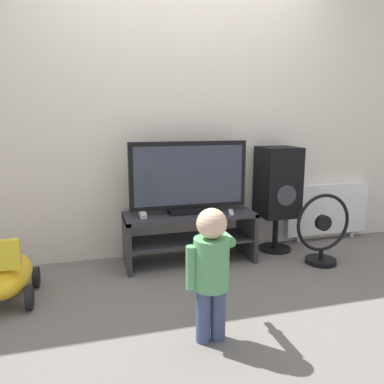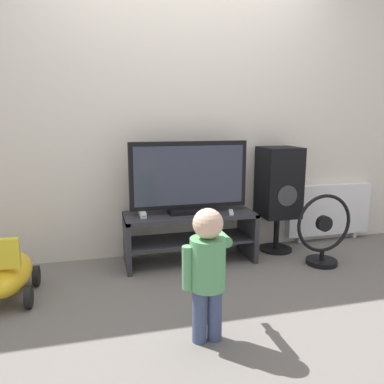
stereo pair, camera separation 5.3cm
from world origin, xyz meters
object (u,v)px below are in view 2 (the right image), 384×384
at_px(ride_on_toy, 9,274).
at_px(game_console, 142,214).
at_px(child, 207,264).
at_px(remote_primary, 231,212).
at_px(floor_fan, 323,234).
at_px(radiator, 329,210).
at_px(television, 189,178).
at_px(speaker_tower, 279,184).

bearing_deg(ride_on_toy, game_console, 20.49).
bearing_deg(child, remote_primary, 63.41).
distance_m(floor_fan, radiator, 0.70).
relative_size(television, floor_fan, 1.64).
bearing_deg(speaker_tower, floor_fan, -62.42).
height_order(television, radiator, television).
bearing_deg(speaker_tower, game_console, -176.65).
distance_m(remote_primary, radiator, 1.20).
bearing_deg(speaker_tower, remote_primary, -161.03).
relative_size(speaker_tower, floor_fan, 1.59).
relative_size(television, speaker_tower, 1.03).
bearing_deg(game_console, remote_primary, -8.21).
height_order(floor_fan, ride_on_toy, floor_fan).
distance_m(remote_primary, child, 1.15).
distance_m(speaker_tower, ride_on_toy, 2.25).
xyz_separation_m(remote_primary, radiator, (1.14, 0.32, -0.13)).
xyz_separation_m(speaker_tower, floor_fan, (0.21, -0.41, -0.35)).
xyz_separation_m(television, floor_fan, (1.05, -0.36, -0.45)).
xyz_separation_m(television, child, (-0.19, -1.15, -0.28)).
distance_m(game_console, child, 1.15).
distance_m(game_console, speaker_tower, 1.24).
bearing_deg(remote_primary, game_console, 171.79).
bearing_deg(speaker_tower, television, -176.58).
relative_size(remote_primary, speaker_tower, 0.14).
bearing_deg(radiator, remote_primary, -164.30).
relative_size(television, radiator, 1.11).
relative_size(floor_fan, radiator, 0.67).
relative_size(remote_primary, floor_fan, 0.23).
xyz_separation_m(television, radiator, (1.47, 0.20, -0.40)).
relative_size(child, radiator, 0.84).
height_order(child, radiator, child).
bearing_deg(game_console, television, 3.20).
bearing_deg(speaker_tower, child, -130.43).
bearing_deg(floor_fan, ride_on_toy, -179.63).
relative_size(television, remote_primary, 7.29).
height_order(television, floor_fan, television).
distance_m(television, floor_fan, 1.20).
bearing_deg(television, ride_on_toy, -164.36).
bearing_deg(remote_primary, speaker_tower, 18.97).
bearing_deg(floor_fan, television, 161.25).
distance_m(game_console, floor_fan, 1.49).
height_order(television, remote_primary, television).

